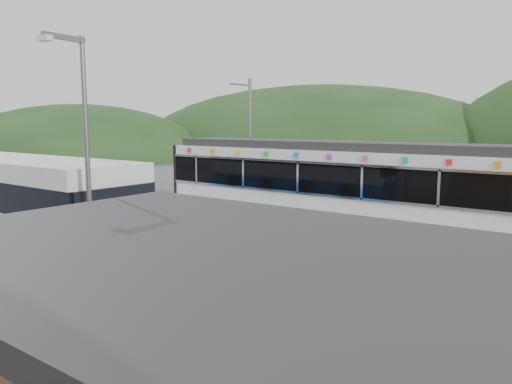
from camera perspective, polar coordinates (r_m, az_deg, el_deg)
The scene contains 9 objects.
ground at distance 17.70m, azimuth 0.44°, elevation -7.07°, with size 120.00×120.00×0.00m, color #4C4C4F.
hills at distance 20.00m, azimuth 24.53°, elevation -6.03°, with size 146.00×149.00×26.00m.
platform at distance 20.34m, azimuth 5.97°, elevation -4.68°, with size 26.00×3.20×0.30m, color #9E9E99.
yellow_line at distance 19.23m, azimuth 3.98°, elevation -4.93°, with size 26.00×0.10×0.01m, color yellow.
train at distance 21.82m, azimuth 12.51°, elevation 1.14°, with size 20.44×3.01×3.74m.
catenary_mast_west at distance 28.16m, azimuth -0.73°, elevation 6.07°, with size 0.18×1.80×7.00m.
station_shelter at distance 7.00m, azimuth -3.81°, elevation -17.83°, with size 9.20×6.20×3.00m.
bus at distance 19.67m, azimuth -26.81°, elevation -1.50°, with size 12.54×3.03×3.42m.
lamp_post at distance 12.77m, azimuth -19.24°, elevation 4.58°, with size 0.36×1.16×6.62m.
Camera 1 is at (10.11, -13.78, 4.60)m, focal length 35.00 mm.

